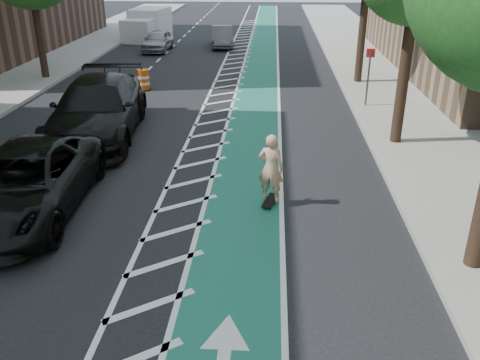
# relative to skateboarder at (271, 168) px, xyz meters

# --- Properties ---
(ground) EXTENTS (120.00, 120.00, 0.00)m
(ground) POSITION_rel_skateboarder_xyz_m (-3.70, -2.96, -1.02)
(ground) COLOR black
(ground) RESTS_ON ground
(bike_lane) EXTENTS (2.00, 90.00, 0.01)m
(bike_lane) POSITION_rel_skateboarder_xyz_m (-0.70, 7.04, -1.01)
(bike_lane) COLOR #1A5E41
(bike_lane) RESTS_ON ground
(buffer_strip) EXTENTS (1.40, 90.00, 0.01)m
(buffer_strip) POSITION_rel_skateboarder_xyz_m (-2.20, 7.04, -1.01)
(buffer_strip) COLOR silver
(buffer_strip) RESTS_ON ground
(sidewalk_right) EXTENTS (5.00, 90.00, 0.15)m
(sidewalk_right) POSITION_rel_skateboarder_xyz_m (5.80, 7.04, -0.94)
(sidewalk_right) COLOR gray
(sidewalk_right) RESTS_ON ground
(curb_right) EXTENTS (0.12, 90.00, 0.16)m
(curb_right) POSITION_rel_skateboarder_xyz_m (3.35, 7.04, -0.94)
(curb_right) COLOR gray
(curb_right) RESTS_ON ground
(curb_left) EXTENTS (0.12, 90.00, 0.16)m
(curb_left) POSITION_rel_skateboarder_xyz_m (-10.75, 7.04, -0.94)
(curb_left) COLOR gray
(curb_left) RESTS_ON ground
(sign_post) EXTENTS (0.35, 0.08, 2.47)m
(sign_post) POSITION_rel_skateboarder_xyz_m (3.90, 9.04, 0.33)
(sign_post) COLOR #4C4C4C
(sign_post) RESTS_ON ground
(skateboard) EXTENTS (0.45, 0.89, 0.12)m
(skateboard) POSITION_rel_skateboarder_xyz_m (0.00, 0.00, -0.92)
(skateboard) COLOR black
(skateboard) RESTS_ON ground
(skateboarder) EXTENTS (0.75, 0.58, 1.81)m
(skateboarder) POSITION_rel_skateboarder_xyz_m (0.00, 0.00, 0.00)
(skateboarder) COLOR tan
(skateboarder) RESTS_ON skateboard
(suv_near) EXTENTS (3.01, 6.04, 1.64)m
(suv_near) POSITION_rel_skateboarder_xyz_m (-6.08, -0.85, -0.20)
(suv_near) COLOR black
(suv_near) RESTS_ON ground
(suv_far) EXTENTS (3.45, 7.08, 1.98)m
(suv_far) POSITION_rel_skateboarder_xyz_m (-6.10, 4.93, -0.03)
(suv_far) COLOR black
(suv_far) RESTS_ON ground
(car_silver) EXTENTS (1.68, 3.94, 1.33)m
(car_silver) POSITION_rel_skateboarder_xyz_m (-7.56, 21.72, -0.35)
(car_silver) COLOR gray
(car_silver) RESTS_ON ground
(car_grey) EXTENTS (1.88, 4.26, 1.36)m
(car_grey) POSITION_rel_skateboarder_xyz_m (-3.50, 23.59, -0.34)
(car_grey) COLOR #4F4F54
(car_grey) RESTS_ON ground
(box_truck) EXTENTS (2.89, 5.33, 2.12)m
(box_truck) POSITION_rel_skateboarder_xyz_m (-9.38, 26.71, -0.04)
(box_truck) COLOR silver
(box_truck) RESTS_ON ground
(barrel_a) EXTENTS (0.59, 0.59, 0.81)m
(barrel_a) POSITION_rel_skateboarder_xyz_m (-6.90, 1.28, -0.64)
(barrel_a) COLOR #FF5D0D
(barrel_a) RESTS_ON ground
(barrel_b) EXTENTS (0.60, 0.60, 0.82)m
(barrel_b) POSITION_rel_skateboarder_xyz_m (-7.30, 11.04, -0.63)
(barrel_b) COLOR #F65E0C
(barrel_b) RESTS_ON ground
(barrel_c) EXTENTS (0.71, 0.71, 0.97)m
(barrel_c) POSITION_rel_skateboarder_xyz_m (-6.10, 11.54, -0.56)
(barrel_c) COLOR #DC4A0B
(barrel_c) RESTS_ON ground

